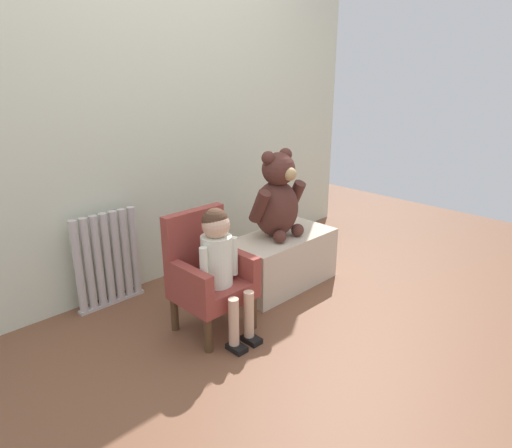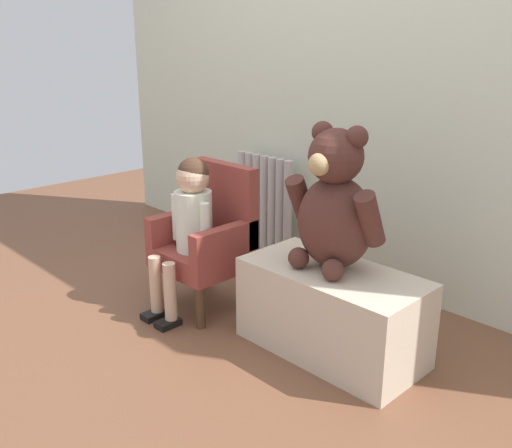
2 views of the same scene
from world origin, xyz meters
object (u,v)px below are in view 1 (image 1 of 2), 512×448
at_px(radiator, 108,260).
at_px(low_bench, 282,260).
at_px(child_figure, 220,255).
at_px(large_teddy_bear, 277,199).
at_px(child_armchair, 208,273).

height_order(radiator, low_bench, radiator).
height_order(child_figure, large_teddy_bear, large_teddy_bear).
height_order(child_armchair, large_teddy_bear, large_teddy_bear).
xyz_separation_m(low_bench, large_teddy_bear, (-0.03, 0.03, 0.43)).
bearing_deg(low_bench, radiator, 149.04).
relative_size(radiator, child_figure, 0.82).
distance_m(radiator, child_figure, 0.82).
height_order(low_bench, large_teddy_bear, large_teddy_bear).
bearing_deg(child_figure, child_armchair, 90.00).
relative_size(radiator, child_armchair, 0.88).
xyz_separation_m(radiator, large_teddy_bear, (0.94, -0.55, 0.32)).
relative_size(child_armchair, large_teddy_bear, 1.18).
distance_m(child_figure, low_bench, 0.78).
xyz_separation_m(child_figure, low_bench, (0.70, 0.17, -0.30)).
bearing_deg(large_teddy_bear, child_figure, -163.39).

